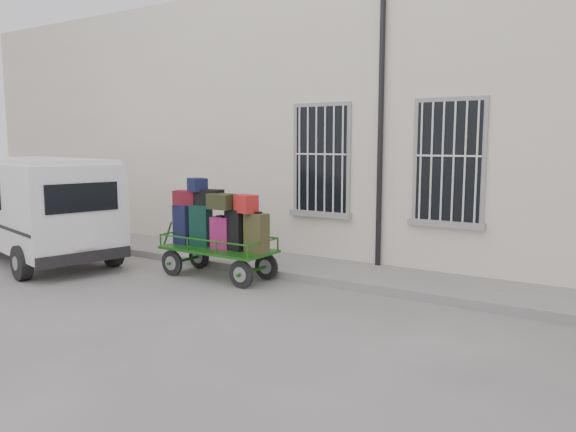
% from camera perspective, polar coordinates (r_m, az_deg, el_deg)
% --- Properties ---
extents(ground, '(80.00, 80.00, 0.00)m').
position_cam_1_polar(ground, '(9.54, -3.45, -8.37)').
color(ground, slate).
rests_on(ground, ground).
extents(building, '(24.00, 5.15, 6.00)m').
position_cam_1_polar(building, '(14.00, 10.04, 8.98)').
color(building, beige).
rests_on(building, ground).
extents(sidewalk, '(24.00, 1.70, 0.15)m').
position_cam_1_polar(sidewalk, '(11.32, 3.17, -5.45)').
color(sidewalk, gray).
rests_on(sidewalk, ground).
extents(luggage_cart, '(2.66, 1.05, 1.91)m').
position_cam_1_polar(luggage_cart, '(10.88, -7.25, -1.30)').
color(luggage_cart, black).
rests_on(luggage_cart, ground).
extents(van, '(4.80, 2.93, 2.26)m').
position_cam_1_polar(van, '(13.33, -23.80, 1.21)').
color(van, silver).
rests_on(van, ground).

